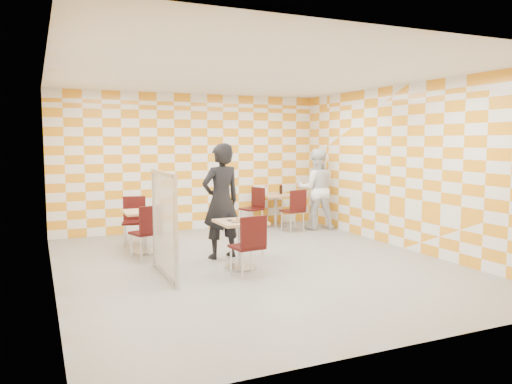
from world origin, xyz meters
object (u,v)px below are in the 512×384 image
chair_second_side (255,204)px  partition (164,224)px  second_table (276,205)px  chair_empty_far (134,217)px  man_dark (221,201)px  main_table (241,236)px  man_white (316,189)px  chair_second_front (295,207)px  sport_bottle (266,190)px  chair_main_front (250,242)px  chair_empty_near (148,228)px  soda_bottle (281,189)px  empty_table (145,224)px

chair_second_side → partition: 4.25m
second_table → partition: bearing=-136.5°
chair_empty_far → man_dark: size_ratio=0.48×
main_table → man_white: size_ratio=0.42×
chair_second_front → partition: size_ratio=0.60×
chair_empty_far → second_table: bearing=12.5°
main_table → sport_bottle: (1.98, 3.29, 0.33)m
chair_main_front → chair_second_side: bearing=65.3°
second_table → chair_main_front: chair_main_front is taller
chair_empty_near → chair_empty_far: same height
chair_second_front → soda_bottle: size_ratio=4.02×
man_white → sport_bottle: (-0.88, 0.77, -0.06)m
man_white → main_table: bearing=60.8°
chair_main_front → chair_empty_near: bearing=123.4°
chair_empty_near → chair_second_side: bearing=36.0°
main_table → chair_second_front: 3.25m
chair_second_side → sport_bottle: size_ratio=4.62×
main_table → chair_second_side: (1.62, 3.13, 0.04)m
empty_table → soda_bottle: 3.75m
second_table → chair_empty_far: (-3.35, -0.74, 0.04)m
partition → sport_bottle: (3.18, 3.33, 0.05)m
chair_empty_far → partition: partition is taller
sport_bottle → main_table: bearing=-121.0°
chair_second_front → chair_second_side: size_ratio=1.00×
partition → second_table: bearing=43.5°
chair_empty_near → sport_bottle: bearing=34.7°
soda_bottle → chair_empty_near: bearing=-149.2°
chair_empty_near → man_white: man_white is taller
partition → empty_table: bearing=87.9°
main_table → man_white: bearing=41.5°
chair_second_front → chair_empty_far: (-3.43, 0.05, 0.00)m
man_white → sport_bottle: man_white is taller
sport_bottle → partition: bearing=-133.7°
chair_main_front → sport_bottle: (2.07, 3.89, 0.29)m
chair_second_side → chair_empty_near: same height
man_white → soda_bottle: 0.86m
man_dark → man_white: man_dark is taller
main_table → chair_second_side: bearing=62.7°
empty_table → chair_empty_far: 0.70m
main_table → chair_empty_far: chair_empty_far is taller
empty_table → man_white: 4.09m
chair_second_front → chair_empty_far: 3.43m
man_dark → chair_main_front: bearing=75.5°
empty_table → chair_empty_near: (-0.07, -0.63, 0.04)m
second_table → partition: 4.64m
man_dark → sport_bottle: 3.21m
main_table → empty_table: same height
man_white → chair_empty_near: bearing=38.8°
main_table → second_table: same height
empty_table → chair_second_front: size_ratio=0.81×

